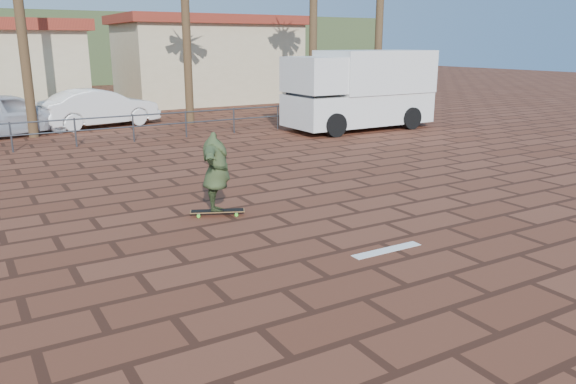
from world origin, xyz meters
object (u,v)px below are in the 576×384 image
at_px(skateboarder, 216,172).
at_px(car_white, 100,108).
at_px(campervan, 360,88).
at_px(longboard, 217,211).
at_px(car_silver, 6,114).

distance_m(skateboarder, car_white, 14.36).
bearing_deg(car_white, skateboarder, 165.39).
xyz_separation_m(campervan, car_white, (-9.16, 6.10, -0.87)).
height_order(longboard, car_silver, car_silver).
distance_m(campervan, car_white, 11.04).
bearing_deg(campervan, longboard, -141.18).
height_order(longboard, car_white, car_white).
distance_m(car_silver, car_white, 3.72).
bearing_deg(car_silver, longboard, 171.72).
bearing_deg(longboard, car_silver, 125.32).
height_order(car_silver, car_white, car_silver).
height_order(campervan, car_silver, campervan).
distance_m(longboard, skateboarder, 0.84).
bearing_deg(longboard, car_white, 110.31).
bearing_deg(car_silver, campervan, -132.41).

